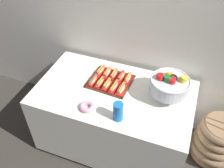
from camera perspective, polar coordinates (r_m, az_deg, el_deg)
The scene contains 18 objects.
ground_plane at distance 2.90m, azimuth 0.38°, elevation -12.69°, with size 10.00×10.00×0.00m, color #38332D.
back_wall at distance 2.43m, azimuth 5.05°, elevation 15.80°, with size 6.00×0.10×2.60m, color silver.
buffet_table at distance 2.59m, azimuth 0.42°, elevation -7.57°, with size 1.50×0.87×0.76m.
floor_vase at distance 2.82m, azimuth 23.24°, elevation -11.99°, with size 0.51×0.51×1.05m.
serving_tray at distance 2.42m, azimuth -0.40°, elevation 0.58°, with size 0.43×0.38×0.01m.
hot_dog_0 at distance 2.40m, azimuth -4.49°, elevation 0.89°, with size 0.07×0.17×0.06m.
hot_dog_1 at distance 2.37m, azimuth -2.88°, elevation 0.38°, with size 0.07×0.16×0.06m.
hot_dog_2 at distance 2.34m, azimuth -1.24°, elevation -0.05°, with size 0.07×0.16×0.06m.
hot_dog_3 at distance 2.32m, azimuth 0.44°, elevation -0.59°, with size 0.07×0.18×0.06m.
hot_dog_4 at distance 2.30m, azimuth 2.15°, elevation -1.13°, with size 0.07×0.17×0.06m.
hot_dog_5 at distance 2.51m, azimuth -2.76°, elevation 3.18°, with size 0.08×0.17×0.06m.
hot_dog_6 at distance 2.48m, azimuth -1.20°, elevation 2.69°, with size 0.07×0.16×0.06m.
hot_dog_7 at distance 2.46m, azimuth 0.38°, elevation 2.33°, with size 0.06×0.16×0.06m.
hot_dog_8 at distance 2.44m, azimuth 2.00°, elevation 1.84°, with size 0.08×0.16×0.06m.
hot_dog_9 at distance 2.42m, azimuth 3.64°, elevation 1.32°, with size 0.06×0.17×0.06m.
punch_bowl at distance 2.21m, azimuth 13.25°, elevation -0.20°, with size 0.35×0.35×0.27m.
cup_stack at distance 2.03m, azimuth 1.43°, elevation -6.43°, with size 0.09×0.09×0.18m.
donut at distance 2.17m, azimuth -5.83°, elevation -5.29°, with size 0.13×0.13×0.04m.
Camera 1 is at (0.57, -1.57, 2.37)m, focal length 39.29 mm.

